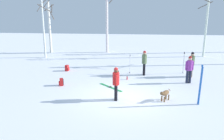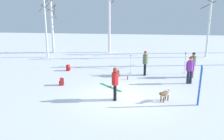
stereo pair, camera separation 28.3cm
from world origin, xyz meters
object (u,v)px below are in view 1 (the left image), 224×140
(ski_poles_0, at_px, (184,62))
(birch_tree_2, at_px, (107,17))
(ski_pair_lying_0, at_px, (111,87))
(ski_poles_1, at_px, (130,64))
(person_2, at_px, (189,68))
(backpack_0, at_px, (67,68))
(person_0, at_px, (116,82))
(birch_tree_1, at_px, (43,24))
(person_3, at_px, (192,63))
(dog, at_px, (165,94))
(backpack_1, at_px, (117,74))
(birch_tree_3, at_px, (207,15))
(ski_pair_planted_0, at_px, (200,85))
(person_1, at_px, (144,61))
(water_bottle_0, at_px, (127,78))
(birch_tree_0, at_px, (50,26))
(backpack_2, at_px, (61,82))

(ski_poles_0, bearing_deg, birch_tree_2, 129.66)
(ski_pair_lying_0, relative_size, birch_tree_2, 0.22)
(ski_pair_lying_0, xyz_separation_m, ski_poles_1, (1.04, 3.12, 0.72))
(person_2, height_order, backpack_0, person_2)
(person_0, bearing_deg, birch_tree_1, 127.16)
(person_3, height_order, birch_tree_1, birch_tree_1)
(dog, xyz_separation_m, birch_tree_2, (-4.47, 12.97, 3.26))
(backpack_1, bearing_deg, ski_pair_lying_0, -94.68)
(ski_pair_lying_0, bearing_deg, birch_tree_3, 51.33)
(ski_pair_planted_0, bearing_deg, person_1, 116.52)
(person_0, distance_m, birch_tree_1, 12.59)
(dog, distance_m, birch_tree_2, 14.10)
(ski_pair_lying_0, xyz_separation_m, water_bottle_0, (0.92, 1.67, 0.10))
(backpack_1, xyz_separation_m, birch_tree_0, (-7.53, 8.22, 2.50))
(person_1, relative_size, person_3, 1.00)
(person_1, xyz_separation_m, backpack_2, (-5.04, -2.82, -0.77))
(backpack_0, bearing_deg, water_bottle_0, -20.95)
(birch_tree_0, xyz_separation_m, birch_tree_2, (5.82, 0.74, 0.93))
(birch_tree_0, bearing_deg, backpack_0, -62.08)
(person_2, distance_m, water_bottle_0, 3.94)
(person_3, height_order, birch_tree_3, birch_tree_3)
(birch_tree_2, bearing_deg, ski_pair_lying_0, -82.22)
(person_0, distance_m, birch_tree_2, 13.51)
(dog, distance_m, ski_poles_0, 5.64)
(ski_poles_0, distance_m, backpack_1, 4.86)
(ski_pair_planted_0, height_order, birch_tree_0, birch_tree_0)
(ski_pair_planted_0, relative_size, ski_poles_0, 1.30)
(person_1, height_order, water_bottle_0, person_1)
(ski_poles_1, xyz_separation_m, birch_tree_0, (-8.39, 7.33, 1.99))
(ski_poles_1, distance_m, backpack_2, 5.10)
(person_1, distance_m, dog, 4.77)
(person_0, height_order, birch_tree_1, birch_tree_1)
(birch_tree_1, bearing_deg, backpack_1, -38.66)
(person_0, xyz_separation_m, birch_tree_2, (-2.01, 13.09, 2.67))
(ski_poles_1, xyz_separation_m, water_bottle_0, (-0.13, -1.45, -0.62))
(person_2, bearing_deg, person_3, 71.73)
(person_1, xyz_separation_m, birch_tree_0, (-9.39, 7.58, 1.74))
(backpack_0, bearing_deg, birch_tree_3, 29.33)
(dog, height_order, ski_poles_0, ski_poles_0)
(ski_poles_0, bearing_deg, dog, -109.60)
(backpack_1, height_order, birch_tree_3, birch_tree_3)
(birch_tree_1, bearing_deg, person_3, -23.29)
(ski_poles_1, bearing_deg, birch_tree_2, 107.68)
(person_1, relative_size, backpack_2, 3.90)
(person_2, distance_m, birch_tree_1, 13.68)
(ski_poles_0, bearing_deg, person_2, -92.36)
(ski_pair_planted_0, xyz_separation_m, backpack_1, (-4.34, 4.33, -0.78))
(person_2, xyz_separation_m, birch_tree_3, (3.16, 8.54, 2.95))
(backpack_1, relative_size, birch_tree_3, 0.06)
(ski_pair_lying_0, bearing_deg, person_2, 15.62)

